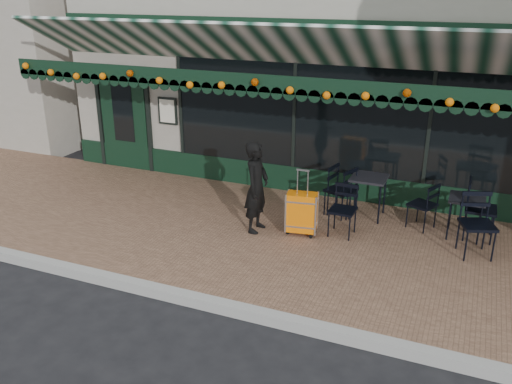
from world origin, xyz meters
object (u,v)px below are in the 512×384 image
at_px(chair_a_front, 478,226).
at_px(chair_b_left, 340,191).
at_px(chair_b_right, 343,191).
at_px(cafe_table_a, 467,202).
at_px(chair_a_left, 422,205).
at_px(cafe_table_b, 369,181).
at_px(woman, 257,187).
at_px(chair_a_right, 481,210).
at_px(suitcase, 302,213).
at_px(chair_b_front, 343,211).

xyz_separation_m(chair_a_front, chair_b_left, (-2.22, 0.70, -0.03)).
distance_m(chair_b_left, chair_b_right, 0.05).
bearing_deg(cafe_table_a, chair_a_left, 172.22).
bearing_deg(cafe_table_b, woman, -141.27).
xyz_separation_m(woman, cafe_table_b, (1.54, 1.24, -0.09)).
xyz_separation_m(cafe_table_b, chair_a_right, (1.79, -0.18, -0.17)).
bearing_deg(suitcase, cafe_table_a, 10.97).
height_order(chair_a_left, chair_a_front, chair_a_front).
relative_size(cafe_table_a, chair_b_front, 0.80).
bearing_deg(chair_b_right, cafe_table_b, -67.03).
distance_m(chair_b_right, chair_b_front, 0.83).
relative_size(chair_a_left, chair_a_right, 0.82).
relative_size(chair_a_front, chair_b_front, 1.15).
bearing_deg(woman, chair_b_front, -74.40).
relative_size(woman, cafe_table_a, 2.25).
bearing_deg(chair_a_front, chair_b_front, 162.27).
distance_m(cafe_table_b, chair_b_front, 0.94).
bearing_deg(chair_b_front, chair_b_right, 106.01).
xyz_separation_m(chair_b_left, chair_b_front, (0.24, -0.77, -0.03)).
height_order(chair_a_left, chair_a_right, chair_a_right).
bearing_deg(chair_b_front, chair_a_right, 21.26).
relative_size(cafe_table_a, cafe_table_b, 0.92).
bearing_deg(chair_a_front, suitcase, 166.63).
distance_m(suitcase, cafe_table_b, 1.41).
bearing_deg(cafe_table_b, chair_b_right, -168.79).
height_order(suitcase, chair_b_left, suitcase).
bearing_deg(chair_b_right, chair_b_left, 146.31).
bearing_deg(cafe_table_b, cafe_table_a, -7.53).
distance_m(chair_a_right, chair_b_front, 2.13).
xyz_separation_m(chair_b_left, chair_b_right, (0.03, 0.03, -0.01)).
relative_size(suitcase, chair_b_left, 1.22).
bearing_deg(cafe_table_a, chair_b_front, -159.33).
bearing_deg(chair_b_right, chair_a_front, -96.77).
height_order(suitcase, chair_b_front, suitcase).
distance_m(chair_a_right, chair_b_left, 2.25).
bearing_deg(suitcase, woman, -179.10).
height_order(chair_a_right, chair_a_front, chair_a_right).
distance_m(suitcase, chair_a_front, 2.61).
height_order(woman, chair_a_right, woman).
bearing_deg(chair_a_left, chair_b_left, -65.48).
height_order(suitcase, chair_b_right, suitcase).
relative_size(cafe_table_a, chair_a_left, 0.84).
xyz_separation_m(cafe_table_b, chair_b_left, (-0.46, -0.12, -0.21)).
distance_m(woman, cafe_table_b, 1.98).
bearing_deg(cafe_table_b, chair_a_left, -7.35).
relative_size(cafe_table_a, chair_a_front, 0.70).
bearing_deg(chair_b_left, chair_b_front, 38.60).
relative_size(woman, chair_b_front, 1.79).
xyz_separation_m(suitcase, chair_b_right, (0.40, 1.02, 0.08)).
xyz_separation_m(chair_a_left, chair_b_left, (-1.37, 0.00, 0.05)).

